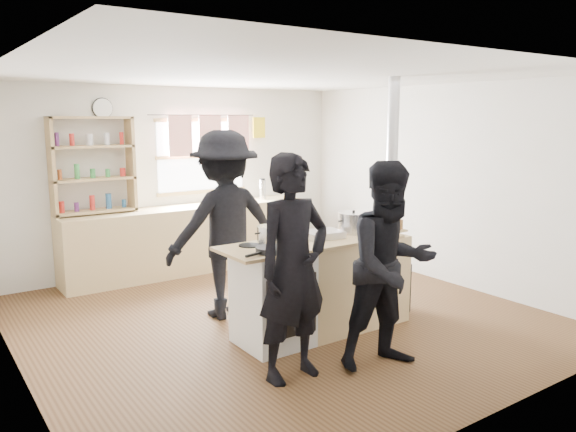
% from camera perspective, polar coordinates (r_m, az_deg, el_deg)
% --- Properties ---
extents(ground, '(5.00, 5.00, 0.01)m').
position_cam_1_polar(ground, '(6.04, -0.83, -10.28)').
color(ground, brown).
rests_on(ground, ground).
extents(back_counter, '(3.40, 0.55, 0.90)m').
position_cam_1_polar(back_counter, '(7.78, -10.01, -2.31)').
color(back_counter, '#D0B57D').
rests_on(back_counter, ground).
extents(shelving_unit, '(1.00, 0.28, 1.20)m').
position_cam_1_polar(shelving_unit, '(7.33, -19.23, 4.94)').
color(shelving_unit, tan).
rests_on(shelving_unit, back_counter).
extents(thermos, '(0.10, 0.10, 0.28)m').
position_cam_1_polar(thermos, '(8.24, -2.59, 2.70)').
color(thermos, silver).
rests_on(thermos, back_counter).
extents(cooking_island, '(1.97, 0.64, 0.93)m').
position_cam_1_polar(cooking_island, '(5.55, 3.60, -7.01)').
color(cooking_island, white).
rests_on(cooking_island, ground).
extents(skillet_greens, '(0.34, 0.34, 0.05)m').
position_cam_1_polar(skillet_greens, '(4.88, -1.72, -3.40)').
color(skillet_greens, black).
rests_on(skillet_greens, cooking_island).
extents(roast_tray, '(0.40, 0.33, 0.07)m').
position_cam_1_polar(roast_tray, '(5.48, 3.53, -1.82)').
color(roast_tray, silver).
rests_on(roast_tray, cooking_island).
extents(stockpot_stove, '(0.23, 0.23, 0.18)m').
position_cam_1_polar(stockpot_stove, '(5.23, -1.96, -1.87)').
color(stockpot_stove, silver).
rests_on(stockpot_stove, cooking_island).
extents(stockpot_counter, '(0.32, 0.32, 0.23)m').
position_cam_1_polar(stockpot_counter, '(5.73, 6.66, -0.66)').
color(stockpot_counter, silver).
rests_on(stockpot_counter, cooking_island).
extents(bread_board, '(0.29, 0.22, 0.12)m').
position_cam_1_polar(bread_board, '(5.85, 10.48, -1.09)').
color(bread_board, tan).
rests_on(bread_board, cooking_island).
extents(flue_heater, '(0.35, 0.35, 2.50)m').
position_cam_1_polar(flue_heater, '(6.15, 10.23, -3.73)').
color(flue_heater, black).
rests_on(flue_heater, ground).
extents(person_near_left, '(0.69, 0.47, 1.82)m').
position_cam_1_polar(person_near_left, '(4.45, 0.55, -5.33)').
color(person_near_left, black).
rests_on(person_near_left, ground).
extents(person_near_right, '(0.96, 0.82, 1.74)m').
position_cam_1_polar(person_near_right, '(4.74, 10.40, -5.02)').
color(person_near_right, black).
rests_on(person_near_right, ground).
extents(person_far, '(1.29, 0.76, 1.96)m').
position_cam_1_polar(person_far, '(5.90, -6.47, -0.89)').
color(person_far, black).
rests_on(person_far, ground).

